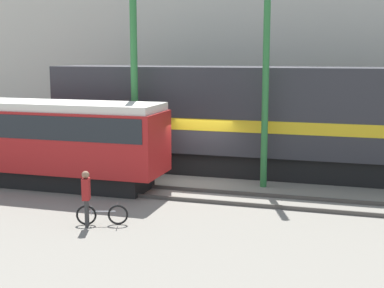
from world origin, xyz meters
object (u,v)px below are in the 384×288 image
(streetcar, at_px, (37,137))
(utility_pole_left, at_px, (134,78))
(person, at_px, (86,193))
(bicycle, at_px, (102,215))
(utility_pole_center, at_px, (265,96))
(freight_locomotive, at_px, (270,119))

(streetcar, height_order, utility_pole_left, utility_pole_left)
(person, bearing_deg, bicycle, 36.50)
(person, xyz_separation_m, utility_pole_left, (-1.13, 6.54, 3.18))
(bicycle, distance_m, utility_pole_center, 8.11)
(freight_locomotive, relative_size, streetcar, 1.85)
(freight_locomotive, bearing_deg, utility_pole_center, -87.08)
(streetcar, xyz_separation_m, bicycle, (4.79, -4.01, -1.61))
(freight_locomotive, bearing_deg, utility_pole_left, -157.19)
(utility_pole_center, bearing_deg, person, -123.61)
(freight_locomotive, xyz_separation_m, bicycle, (-3.86, -8.52, -2.14))
(freight_locomotive, distance_m, utility_pole_left, 6.09)
(streetcar, bearing_deg, utility_pole_center, 14.44)
(freight_locomotive, height_order, bicycle, freight_locomotive)
(freight_locomotive, xyz_separation_m, person, (-4.23, -8.80, -1.40))
(freight_locomotive, height_order, streetcar, freight_locomotive)
(utility_pole_left, height_order, utility_pole_center, utility_pole_left)
(person, height_order, utility_pole_center, utility_pole_center)
(streetcar, distance_m, person, 6.21)
(freight_locomotive, bearing_deg, bicycle, -114.35)
(bicycle, xyz_separation_m, utility_pole_center, (3.97, 6.26, 3.29))
(utility_pole_left, bearing_deg, freight_locomotive, 22.81)
(bicycle, distance_m, person, 0.87)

